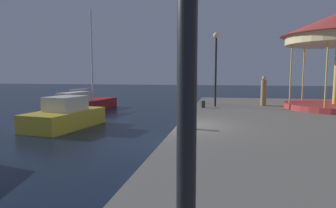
{
  "coord_description": "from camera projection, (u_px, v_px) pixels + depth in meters",
  "views": [
    {
      "loc": [
        1.71,
        -10.9,
        2.77
      ],
      "look_at": [
        -0.78,
        2.05,
        1.38
      ],
      "focal_mm": 30.64,
      "sensor_mm": 36.0,
      "label": 1
    }
  ],
  "objects": [
    {
      "name": "person_mid_promenade",
      "position": [
        264.0,
        92.0,
        17.79
      ],
      "size": [
        0.34,
        0.34,
        1.84
      ],
      "color": "#937A4C",
      "rests_on": "quay_dock"
    },
    {
      "name": "motorboat_yellow",
      "position": [
        65.0,
        116.0,
        14.76
      ],
      "size": [
        2.71,
        4.57,
        1.62
      ],
      "color": "gold",
      "rests_on": "ground"
    },
    {
      "name": "bollard_center",
      "position": [
        203.0,
        104.0,
        16.74
      ],
      "size": [
        0.24,
        0.24,
        0.4
      ],
      "primitive_type": "cylinder",
      "color": "#2D2D33",
      "rests_on": "quay_dock"
    },
    {
      "name": "lamp_post_mid_promenade",
      "position": [
        216.0,
        56.0,
        17.06
      ],
      "size": [
        0.36,
        0.36,
        4.42
      ],
      "color": "black",
      "rests_on": "quay_dock"
    },
    {
      "name": "bollard_north",
      "position": [
        191.0,
        123.0,
        10.27
      ],
      "size": [
        0.24,
        0.24,
        0.4
      ],
      "primitive_type": "cylinder",
      "color": "#2D2D33",
      "rests_on": "quay_dock"
    },
    {
      "name": "ground_plane",
      "position": [
        178.0,
        145.0,
        11.26
      ],
      "size": [
        120.0,
        120.0,
        0.0
      ],
      "primitive_type": "plane",
      "color": "black"
    },
    {
      "name": "sailboat_red",
      "position": [
        85.0,
        103.0,
        21.46
      ],
      "size": [
        2.44,
        6.42,
        7.64
      ],
      "color": "maroon",
      "rests_on": "ground"
    }
  ]
}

